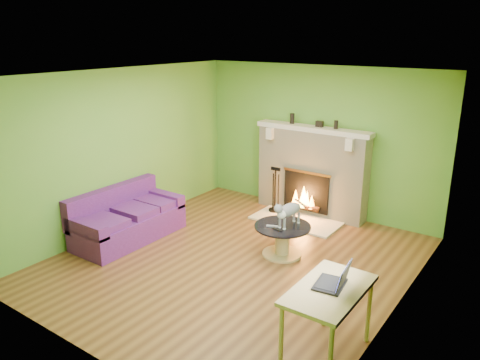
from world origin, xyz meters
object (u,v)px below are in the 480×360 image
at_px(coffee_table, 282,238).
at_px(cat, 290,213).
at_px(desk, 329,297).
at_px(sofa, 127,219).

height_order(coffee_table, cat, cat).
bearing_deg(coffee_table, desk, -48.50).
relative_size(sofa, cat, 2.72).
relative_size(sofa, desk, 1.69).
relative_size(sofa, coffee_table, 2.15).
bearing_deg(desk, sofa, 167.96).
xyz_separation_m(desk, cat, (-1.42, 1.75, -0.01)).
xyz_separation_m(coffee_table, cat, (0.08, 0.05, 0.40)).
bearing_deg(cat, coffee_table, -138.81).
bearing_deg(desk, coffee_table, 131.50).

